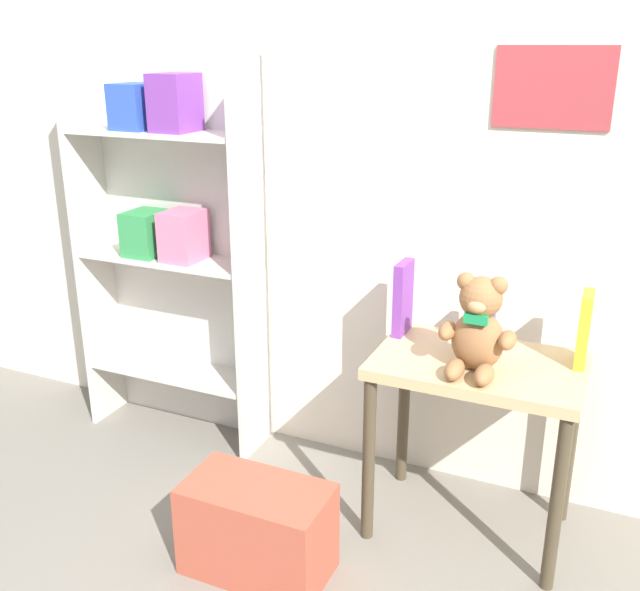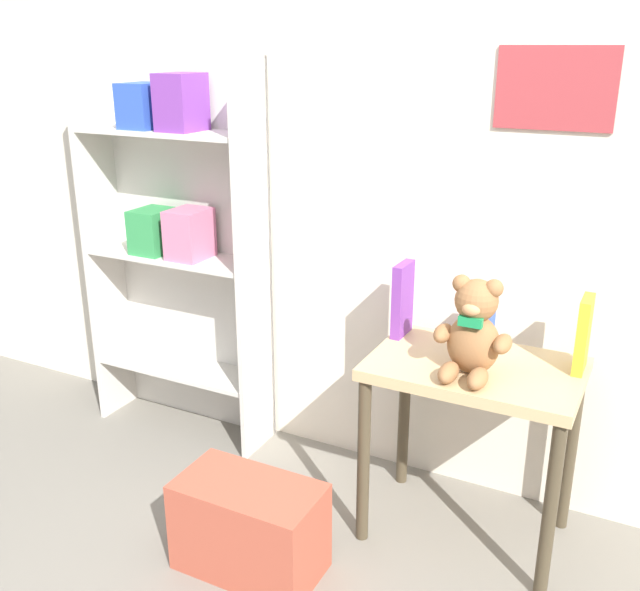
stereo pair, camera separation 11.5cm
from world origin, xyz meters
name	(u,v)px [view 2 (the right image)]	position (x,y,z in m)	size (l,w,h in m)	color
wall_back	(435,131)	(0.00, 1.51, 1.25)	(4.80, 0.07, 2.50)	silver
bookshelf_side	(179,231)	(-0.97, 1.38, 0.83)	(0.74, 0.23, 1.48)	beige
display_table	(473,394)	(0.27, 1.20, 0.50)	(0.63, 0.42, 0.61)	tan
teddy_bear	(473,331)	(0.27, 1.12, 0.74)	(0.22, 0.20, 0.29)	#99663D
book_standing_purple	(403,299)	(-0.02, 1.31, 0.73)	(0.03, 0.12, 0.25)	purple
book_standing_blue	(487,322)	(0.27, 1.30, 0.71)	(0.03, 0.11, 0.20)	#2D51B7
book_standing_yellow	(583,335)	(0.55, 1.29, 0.72)	(0.03, 0.11, 0.23)	gold
storage_bin	(250,527)	(-0.26, 0.73, 0.15)	(0.43, 0.24, 0.29)	#AD4C38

